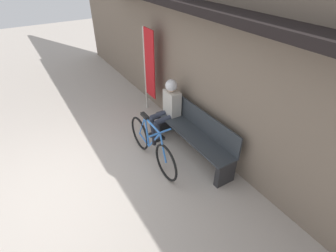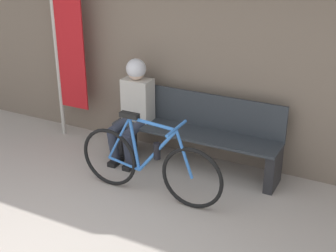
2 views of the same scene
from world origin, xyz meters
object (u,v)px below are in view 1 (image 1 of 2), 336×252
at_px(bicycle, 152,145).
at_px(person_seated, 168,104).
at_px(park_bench_near, 195,133).
at_px(banner_pole, 148,66).

bearing_deg(bicycle, person_seated, 130.17).
relative_size(park_bench_near, bicycle, 1.20).
relative_size(bicycle, person_seated, 1.35).
xyz_separation_m(bicycle, banner_pole, (-1.61, 0.83, 0.73)).
xyz_separation_m(park_bench_near, person_seated, (-0.75, -0.11, 0.27)).
bearing_deg(person_seated, park_bench_near, 8.27).
relative_size(bicycle, banner_pole, 0.84).
distance_m(bicycle, banner_pole, 1.96).
bearing_deg(person_seated, banner_pole, 172.40).
distance_m(park_bench_near, banner_pole, 1.91).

